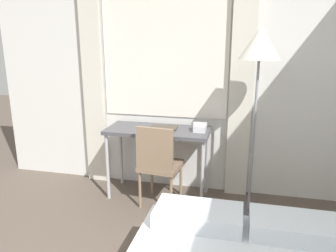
{
  "coord_description": "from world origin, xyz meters",
  "views": [
    {
      "loc": [
        0.6,
        -0.57,
        1.72
      ],
      "look_at": [
        -0.07,
        2.28,
        0.93
      ],
      "focal_mm": 35.0,
      "sensor_mm": 36.0,
      "label": 1
    }
  ],
  "objects_px": {
    "desk": "(158,136)",
    "desk_chair": "(158,161)",
    "standing_lamp": "(259,57)",
    "telephone": "(200,127)",
    "book": "(164,128)"
  },
  "relations": [
    {
      "from": "desk",
      "to": "book",
      "type": "xyz_separation_m",
      "value": [
        0.06,
        0.02,
        0.09
      ]
    },
    {
      "from": "desk",
      "to": "desk_chair",
      "type": "xyz_separation_m",
      "value": [
        0.07,
        -0.23,
        -0.2
      ]
    },
    {
      "from": "desk",
      "to": "telephone",
      "type": "xyz_separation_m",
      "value": [
        0.45,
        0.02,
        0.12
      ]
    },
    {
      "from": "desk",
      "to": "desk_chair",
      "type": "distance_m",
      "value": 0.31
    },
    {
      "from": "desk_chair",
      "to": "standing_lamp",
      "type": "distance_m",
      "value": 1.4
    },
    {
      "from": "standing_lamp",
      "to": "book",
      "type": "height_order",
      "value": "standing_lamp"
    },
    {
      "from": "desk",
      "to": "standing_lamp",
      "type": "distance_m",
      "value": 1.31
    },
    {
      "from": "desk_chair",
      "to": "book",
      "type": "xyz_separation_m",
      "value": [
        -0.0,
        0.25,
        0.29
      ]
    },
    {
      "from": "desk_chair",
      "to": "telephone",
      "type": "relative_size",
      "value": 5.15
    },
    {
      "from": "standing_lamp",
      "to": "telephone",
      "type": "relative_size",
      "value": 10.59
    },
    {
      "from": "desk",
      "to": "standing_lamp",
      "type": "relative_size",
      "value": 0.61
    },
    {
      "from": "desk",
      "to": "book",
      "type": "bearing_deg",
      "value": 15.98
    },
    {
      "from": "standing_lamp",
      "to": "book",
      "type": "relative_size",
      "value": 6.19
    },
    {
      "from": "desk",
      "to": "telephone",
      "type": "bearing_deg",
      "value": 2.66
    },
    {
      "from": "standing_lamp",
      "to": "desk",
      "type": "bearing_deg",
      "value": 172.3
    }
  ]
}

